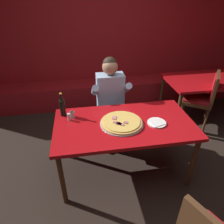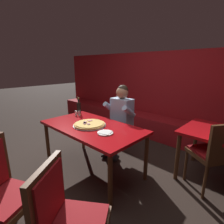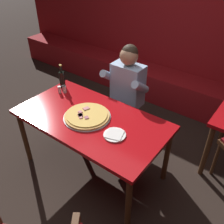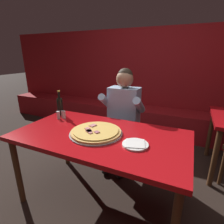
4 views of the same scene
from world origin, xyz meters
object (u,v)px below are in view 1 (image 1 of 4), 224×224
object	(u,v)px
beer_bottle	(62,107)
background_dining_table	(211,83)
shaker_black_pepper	(69,117)
shaker_oregano	(73,115)
plate_white_paper	(157,123)
main_dining_table	(124,128)
diner_seated_blue_shirt	(111,99)
dining_chair_by_booth	(204,96)
pizza	(121,122)
shaker_parmesan	(72,115)

from	to	relation	value
beer_bottle	background_dining_table	xyz separation A→B (m)	(2.42, 0.76, -0.19)
shaker_black_pepper	shaker_oregano	bearing A→B (deg)	39.49
shaker_oregano	background_dining_table	distance (m)	2.46
shaker_oregano	beer_bottle	bearing A→B (deg)	145.61
beer_bottle	plate_white_paper	bearing A→B (deg)	-18.35
main_dining_table	diner_seated_blue_shirt	distance (m)	0.65
diner_seated_blue_shirt	dining_chair_by_booth	distance (m)	1.52
dining_chair_by_booth	pizza	bearing A→B (deg)	-152.81
pizza	shaker_parmesan	world-z (taller)	shaker_parmesan
shaker_oregano	diner_seated_blue_shirt	bearing A→B (deg)	41.47
plate_white_paper	beer_bottle	distance (m)	1.10
beer_bottle	shaker_oregano	distance (m)	0.16
dining_chair_by_booth	background_dining_table	bearing A→B (deg)	45.51
pizza	shaker_parmesan	xyz separation A→B (m)	(-0.55, 0.21, 0.02)
plate_white_paper	main_dining_table	bearing A→B (deg)	168.25
beer_bottle	diner_seated_blue_shirt	bearing A→B (deg)	30.72
shaker_oregano	background_dining_table	size ratio (longest dim) A/B	0.06
shaker_parmesan	background_dining_table	bearing A→B (deg)	19.85
main_dining_table	plate_white_paper	world-z (taller)	plate_white_paper
pizza	shaker_black_pepper	size ratio (longest dim) A/B	5.61
beer_bottle	dining_chair_by_booth	size ratio (longest dim) A/B	0.30
main_dining_table	shaker_oregano	distance (m)	0.61
shaker_black_pepper	main_dining_table	bearing A→B (deg)	-13.87
main_dining_table	dining_chair_by_booth	world-z (taller)	dining_chair_by_booth
main_dining_table	shaker_parmesan	xyz separation A→B (m)	(-0.58, 0.20, 0.11)
shaker_parmesan	diner_seated_blue_shirt	bearing A→B (deg)	40.13
pizza	shaker_black_pepper	world-z (taller)	shaker_black_pepper
shaker_black_pepper	background_dining_table	xyz separation A→B (m)	(2.35, 0.88, -0.11)
shaker_black_pepper	beer_bottle	bearing A→B (deg)	120.56
main_dining_table	plate_white_paper	distance (m)	0.37
pizza	diner_seated_blue_shirt	bearing A→B (deg)	90.91
beer_bottle	background_dining_table	size ratio (longest dim) A/B	0.19
beer_bottle	shaker_oregano	world-z (taller)	beer_bottle
beer_bottle	background_dining_table	bearing A→B (deg)	17.50
main_dining_table	pizza	distance (m)	0.10
shaker_black_pepper	dining_chair_by_booth	size ratio (longest dim) A/B	0.09
diner_seated_blue_shirt	plate_white_paper	bearing A→B (deg)	-60.90
main_dining_table	shaker_black_pepper	world-z (taller)	shaker_black_pepper
main_dining_table	pizza	xyz separation A→B (m)	(-0.04, -0.02, 0.09)
background_dining_table	beer_bottle	bearing A→B (deg)	-162.50
diner_seated_blue_shirt	beer_bottle	bearing A→B (deg)	-149.28
main_dining_table	shaker_oregano	bearing A→B (deg)	161.42
dining_chair_by_booth	plate_white_paper	bearing A→B (deg)	-143.24
background_dining_table	plate_white_paper	bearing A→B (deg)	-141.32
dining_chair_by_booth	background_dining_table	distance (m)	0.40
shaker_parmesan	dining_chair_by_booth	world-z (taller)	dining_chair_by_booth
main_dining_table	pizza	bearing A→B (deg)	-155.87
shaker_oregano	dining_chair_by_booth	xyz separation A→B (m)	(2.03, 0.56, -0.21)
dining_chair_by_booth	diner_seated_blue_shirt	bearing A→B (deg)	-175.96
beer_bottle	dining_chair_by_booth	bearing A→B (deg)	12.72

